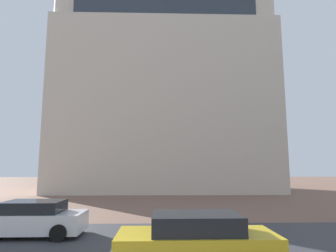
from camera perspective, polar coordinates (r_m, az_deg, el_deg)
ground_plane at (r=12.13m, az=-0.86°, el=-21.66°), size 120.00×120.00×0.00m
street_asphalt_strip at (r=10.70m, az=-0.73°, el=-23.53°), size 120.00×8.61×0.00m
landmark_building at (r=34.54m, az=-0.50°, el=5.73°), size 24.81×11.92×33.91m
car_white at (r=13.44m, az=-25.56°, el=-16.58°), size 4.11×2.00×1.41m
car_yellow at (r=8.74m, az=5.74°, el=-22.19°), size 4.52×2.07×1.49m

